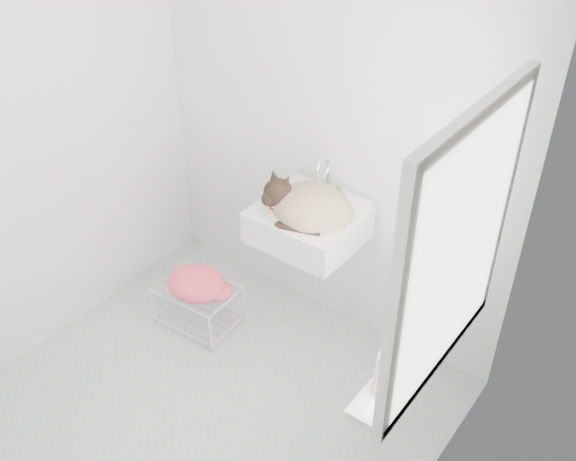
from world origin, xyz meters
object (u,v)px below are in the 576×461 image
Objects in this scene: bottle_b at (419,349)px; bottle_c at (438,325)px; sink at (308,211)px; bottle_a at (384,392)px; wire_rack at (198,303)px; cat at (308,207)px.

bottle_b is 0.97× the size of bottle_c.
sink is 1.24m from bottle_a.
sink is 0.95m from wire_rack.
cat is 1.03× the size of wire_rack.
cat is 1.22m from bottle_a.
bottle_a is 1.23× the size of bottle_c.
cat is at bearing -55.22° from sink.
sink reaches higher than bottle_a.
bottle_a is at bearing -90.00° from bottle_c.
bottle_b is 0.17m from bottle_c.
cat is at bearing 28.04° from wire_rack.
sink reaches higher than wire_rack.
sink is 1.21× the size of wire_rack.
wire_rack is 1.72m from bottle_a.
bottle_c is at bearing 90.00° from bottle_a.
cat reaches higher than bottle_c.
bottle_c is (0.91, -0.36, -0.04)m from cat.
bottle_a is 1.27× the size of bottle_b.
bottle_a is at bearing -90.00° from bottle_b.
bottle_a reaches higher than wire_rack.
bottle_a reaches higher than bottle_b.
bottle_a reaches higher than bottle_c.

